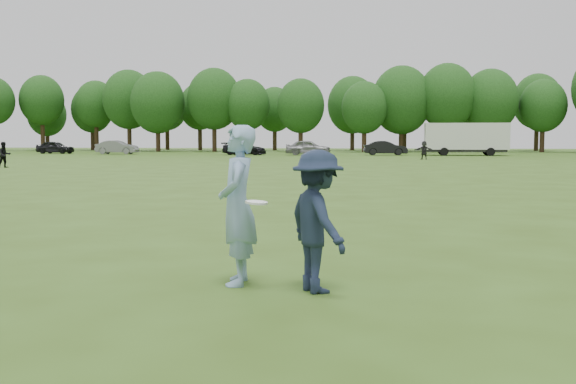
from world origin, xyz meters
name	(u,v)px	position (x,y,z in m)	size (l,w,h in m)	color
ground	(343,279)	(0.00, 0.00, 0.00)	(200.00, 200.00, 0.00)	#344E16
thrower	(238,205)	(-1.29, -0.51, 1.00)	(0.73, 0.48, 2.00)	#87A9D1
defender	(318,221)	(-0.26, -0.78, 0.85)	(1.10, 0.63, 1.70)	#1B253B
player_far_a	(4,155)	(-21.89, 28.88, 0.77)	(0.75, 0.59, 1.55)	black
player_far_d	(424,150)	(3.92, 47.31, 0.76)	(1.41, 0.45, 1.52)	#252525
car_a	(55,147)	(-35.03, 61.05, 0.70)	(1.66, 4.12, 1.40)	black
car_b	(117,147)	(-27.47, 59.95, 0.73)	(1.54, 4.43, 1.46)	slate
car_d	(244,148)	(-13.40, 58.84, 0.66)	(1.84, 4.52, 1.31)	black
car_e	(308,147)	(-6.86, 58.87, 0.77)	(1.82, 4.54, 1.55)	gray
car_f	(385,148)	(0.86, 59.78, 0.72)	(1.52, 4.35, 1.43)	black
disc_in_play	(256,202)	(-0.99, -0.84, 1.07)	(0.31, 0.31, 0.06)	white
cargo_trailer	(466,138)	(8.73, 59.70, 1.78)	(9.00, 2.75, 3.20)	silver
treeline	(401,101)	(2.81, 76.90, 6.26)	(130.35, 18.39, 11.74)	#332114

